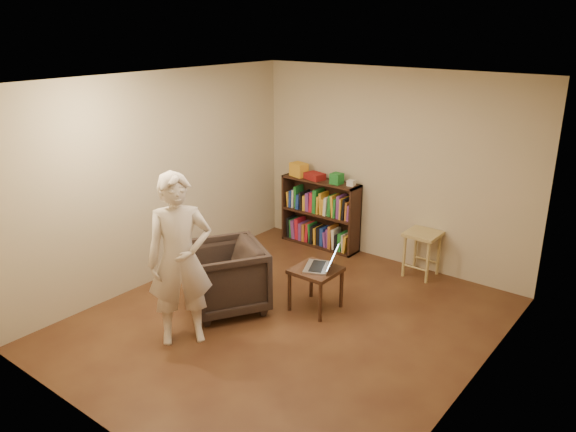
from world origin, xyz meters
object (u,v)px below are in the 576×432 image
Objects in this scene: armchair at (225,277)px; person at (180,260)px; stool at (423,241)px; side_table at (316,275)px; laptop at (323,264)px; bookshelf at (321,217)px.

person is (0.12, -0.75, 0.50)m from armchair.
side_table is (-0.56, -1.57, -0.06)m from stool.
stool is 0.33× the size of person.
armchair is at bearing -122.19° from stool.
laptop is at bearing 40.78° from side_table.
stool is 1.19× the size of side_table.
armchair reaches higher than side_table.
person reaches higher than bookshelf.
bookshelf reaches higher than armchair.
stool is 1.21× the size of laptop.
bookshelf is 2.39× the size of side_table.
bookshelf is at bearing 45.24° from person.
armchair is 1.75× the size of laptop.
person is (-0.70, -1.37, 0.48)m from side_table.
side_table is at bearing 11.15° from person.
side_table is (1.07, -1.64, -0.02)m from bookshelf.
armchair is at bearing -76.53° from laptop.
armchair reaches higher than laptop.
side_table is 1.61m from person.
side_table is at bearing -56.85° from bookshelf.
person is at bearing -113.18° from stool.
laptop is at bearing -54.48° from bookshelf.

